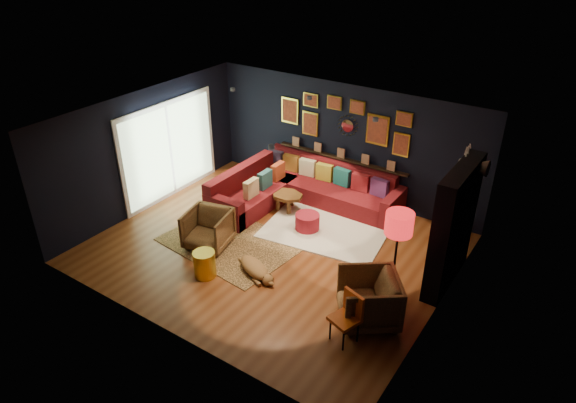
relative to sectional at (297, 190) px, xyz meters
The scene contains 20 objects.
floor 1.94m from the sectional, 71.24° to the right, with size 6.50×6.50×0.00m, color brown.
room_walls 2.29m from the sectional, 71.24° to the right, with size 6.50×6.50×6.50m.
sectional is the anchor object (origin of this frame).
ledge 1.22m from the sectional, 54.82° to the left, with size 3.20×0.12×0.04m, color black.
gallery_wall 1.84m from the sectional, 56.49° to the left, with size 3.15×0.04×1.02m.
sunburst_mirror 1.80m from the sectional, 51.91° to the left, with size 0.47×0.16×0.47m.
fireplace 3.88m from the sectional, 13.77° to the right, with size 0.31×1.60×2.20m.
deer_head 4.15m from the sectional, ahead, with size 0.50×0.28×0.45m.
sliding_door 2.97m from the sectional, 155.08° to the right, with size 0.06×2.80×2.20m.
ceiling_spots 2.53m from the sectional, 58.65° to the right, with size 3.30×2.50×0.06m.
shag_rug 1.36m from the sectional, 29.87° to the right, with size 2.42×1.76×0.03m, color white.
leopard_rug 2.14m from the sectional, 95.03° to the right, with size 2.54×1.81×0.01m, color tan.
coffee_table 0.42m from the sectional, 88.02° to the right, with size 0.75×0.56×0.37m.
pouf 1.18m from the sectional, 46.11° to the right, with size 0.50×0.50×0.33m, color maroon.
armchair_left 2.46m from the sectional, 101.15° to the right, with size 0.81×0.75×0.83m, color #B97C43.
armchair_right 4.00m from the sectional, 40.65° to the right, with size 0.89×0.83×0.92m, color #B97C43.
gold_stool 3.18m from the sectional, 87.94° to the right, with size 0.40×0.40×0.50m, color gold.
orange_chair 4.33m from the sectional, 46.77° to the right, with size 0.49×0.49×0.83m.
floor_lamp 3.78m from the sectional, 30.83° to the right, with size 0.45×0.45×1.64m.
dog 2.77m from the sectional, 72.97° to the right, with size 1.07×0.52×0.34m, color #A37444, non-canonical shape.
Camera 1 is at (4.86, -6.70, 5.64)m, focal length 32.00 mm.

